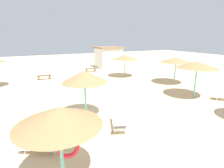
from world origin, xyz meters
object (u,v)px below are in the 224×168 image
at_px(parasol_2, 59,117).
at_px(lounger_2, 45,145).
at_px(parasol_5, 176,60).
at_px(parasol_0, 85,77).
at_px(lounger_0, 119,123).
at_px(parasol_3, 197,65).
at_px(bench_0, 91,69).
at_px(beach_cabana, 108,57).
at_px(bench_1, 44,76).
at_px(parasol_6, 125,57).

bearing_deg(parasol_2, lounger_2, 98.77).
relative_size(parasol_2, parasol_5, 0.84).
relative_size(parasol_0, lounger_0, 1.38).
relative_size(parasol_3, bench_0, 1.92).
distance_m(parasol_5, lounger_0, 11.00).
xyz_separation_m(lounger_0, beach_cabana, (7.77, 17.07, 1.25)).
distance_m(parasol_0, lounger_0, 3.09).
bearing_deg(bench_1, lounger_0, -81.65).
distance_m(parasol_6, lounger_0, 12.51).
relative_size(parasol_6, lounger_0, 1.53).
bearing_deg(parasol_2, beach_cabana, 60.22).
relative_size(parasol_0, parasol_3, 0.93).
distance_m(parasol_5, bench_0, 11.05).
height_order(parasol_2, bench_0, parasol_2).
bearing_deg(parasol_5, parasol_3, -115.62).
xyz_separation_m(parasol_0, parasol_2, (-2.26, -4.29, -0.14)).
distance_m(parasol_0, parasol_3, 8.58).
bearing_deg(bench_0, parasol_5, -61.41).
distance_m(parasol_6, bench_0, 5.51).
xyz_separation_m(parasol_5, bench_1, (-11.27, 7.67, -2.00)).
xyz_separation_m(parasol_2, lounger_2, (-0.30, 1.93, -1.95)).
relative_size(parasol_2, beach_cabana, 0.70).
bearing_deg(lounger_0, parasol_0, 117.26).
bearing_deg(lounger_2, lounger_0, 5.36).
xyz_separation_m(lounger_2, beach_cabana, (11.36, 17.41, 1.25)).
bearing_deg(parasol_2, parasol_5, 31.33).
distance_m(bench_0, bench_1, 6.35).
xyz_separation_m(parasol_3, lounger_0, (-7.53, -1.64, -2.19)).
height_order(parasol_2, lounger_0, parasol_2).
relative_size(parasol_5, bench_0, 1.99).
distance_m(bench_1, beach_cabana, 10.54).
distance_m(lounger_0, bench_0, 15.54).
height_order(lounger_2, bench_0, lounger_2).
bearing_deg(lounger_0, parasol_5, 30.18).
distance_m(parasol_5, bench_1, 13.78).
relative_size(parasol_5, bench_1, 2.04).
bearing_deg(lounger_2, beach_cabana, 56.87).
bearing_deg(lounger_2, parasol_2, -81.23).
distance_m(parasol_3, bench_1, 15.01).
bearing_deg(lounger_2, parasol_0, 42.81).
bearing_deg(parasol_6, lounger_0, -122.39).
distance_m(parasol_3, parasol_6, 8.85).
xyz_separation_m(parasol_2, beach_cabana, (11.07, 19.34, -0.70)).
height_order(parasol_6, bench_0, parasol_6).
height_order(parasol_3, bench_0, parasol_3).
bearing_deg(parasol_6, parasol_2, -128.00).
bearing_deg(parasol_0, bench_1, 94.54).
relative_size(parasol_0, lounger_2, 1.40).
distance_m(parasol_2, lounger_2, 2.76).
bearing_deg(lounger_0, beach_cabana, 65.54).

